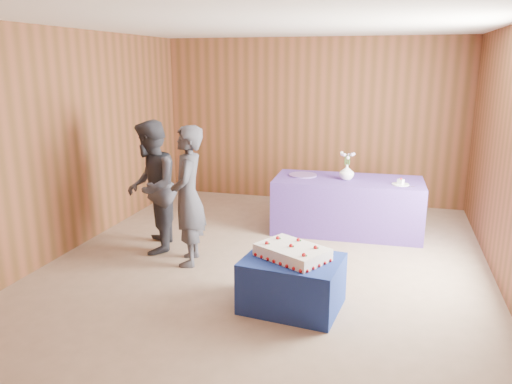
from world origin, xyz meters
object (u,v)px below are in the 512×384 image
at_px(sheet_cake, 292,252).
at_px(cake_table, 292,283).
at_px(serving_table, 347,206).
at_px(guest_left, 188,196).
at_px(vase, 347,172).
at_px(guest_right, 151,187).

bearing_deg(sheet_cake, cake_table, -34.96).
height_order(serving_table, sheet_cake, serving_table).
height_order(sheet_cake, guest_left, guest_left).
distance_m(cake_table, vase, 2.46).
height_order(vase, guest_right, guest_right).
relative_size(cake_table, sheet_cake, 1.13).
distance_m(serving_table, sheet_cake, 2.41).
bearing_deg(serving_table, guest_right, -150.88).
height_order(vase, guest_left, guest_left).
bearing_deg(guest_left, vase, 118.23).
bearing_deg(sheet_cake, guest_left, -179.76).
height_order(cake_table, sheet_cake, sheet_cake).
relative_size(vase, guest_right, 0.13).
xyz_separation_m(sheet_cake, guest_left, (-1.37, 0.76, 0.25)).
bearing_deg(serving_table, vase, -132.85).
height_order(cake_table, serving_table, serving_table).
height_order(cake_table, vase, vase).
bearing_deg(guest_right, guest_left, 46.80).
xyz_separation_m(sheet_cake, vase, (0.27, 2.36, 0.29)).
relative_size(cake_table, guest_right, 0.55).
height_order(guest_left, guest_right, guest_right).
distance_m(sheet_cake, vase, 2.39).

